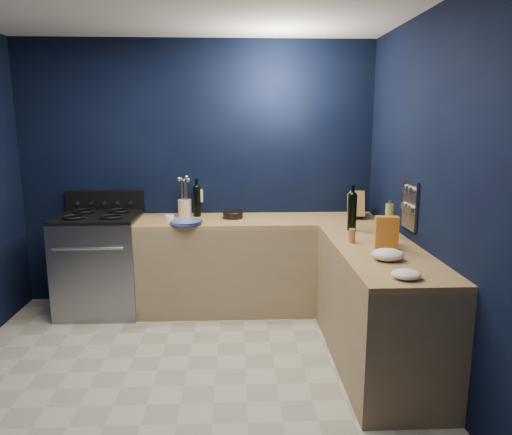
{
  "coord_description": "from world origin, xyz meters",
  "views": [
    {
      "loc": [
        0.37,
        -3.1,
        1.83
      ],
      "look_at": [
        0.55,
        1.0,
        1.0
      ],
      "focal_mm": 33.89,
      "sensor_mm": 36.0,
      "label": 1
    }
  ],
  "objects": [
    {
      "name": "cab_back",
      "position": [
        0.6,
        1.44,
        0.43
      ],
      "size": [
        2.3,
        0.63,
        0.86
      ],
      "primitive_type": "cube",
      "color": "#8F7956",
      "rests_on": "floor"
    },
    {
      "name": "floor",
      "position": [
        0.0,
        0.0,
        -0.01
      ],
      "size": [
        3.5,
        3.5,
        0.02
      ],
      "primitive_type": "cube",
      "color": "#AAA595",
      "rests_on": "ground"
    },
    {
      "name": "knife_block",
      "position": [
        1.54,
        1.45,
        1.02
      ],
      "size": [
        0.16,
        0.3,
        0.3
      ],
      "primitive_type": "cube",
      "rotation": [
        -0.31,
        0.0,
        -0.09
      ],
      "color": "olive",
      "rests_on": "top_back"
    },
    {
      "name": "top_right",
      "position": [
        1.44,
        0.29,
        0.88
      ],
      "size": [
        0.63,
        1.67,
        0.04
      ],
      "primitive_type": "cube",
      "color": "olive",
      "rests_on": "cab_right"
    },
    {
      "name": "backguard",
      "position": [
        -0.93,
        1.72,
        1.04
      ],
      "size": [
        0.76,
        0.06,
        0.2
      ],
      "primitive_type": "cube",
      "color": "black",
      "rests_on": "gas_range"
    },
    {
      "name": "spice_panel",
      "position": [
        1.74,
        0.55,
        1.18
      ],
      "size": [
        0.02,
        0.28,
        0.38
      ],
      "primitive_type": "cube",
      "color": "gray",
      "rests_on": "wall_right"
    },
    {
      "name": "wall_front",
      "position": [
        0.0,
        -1.76,
        1.3
      ],
      "size": [
        3.5,
        0.02,
        2.6
      ],
      "primitive_type": "cube",
      "color": "black",
      "rests_on": "ground"
    },
    {
      "name": "ramekin",
      "position": [
        -0.26,
        1.48,
        0.92
      ],
      "size": [
        0.09,
        0.09,
        0.04
      ],
      "primitive_type": "cylinder",
      "rotation": [
        0.0,
        0.0,
        0.0
      ],
      "color": "white",
      "rests_on": "top_back"
    },
    {
      "name": "top_back",
      "position": [
        0.6,
        1.44,
        0.88
      ],
      "size": [
        2.3,
        0.63,
        0.04
      ],
      "primitive_type": "cube",
      "color": "olive",
      "rests_on": "cab_back"
    },
    {
      "name": "gas_range",
      "position": [
        -0.93,
        1.42,
        0.46
      ],
      "size": [
        0.76,
        0.66,
        0.92
      ],
      "primitive_type": "cube",
      "color": "gray",
      "rests_on": "floor"
    },
    {
      "name": "lemon_basket",
      "position": [
        0.35,
        1.47,
        0.94
      ],
      "size": [
        0.2,
        0.2,
        0.07
      ],
      "primitive_type": "cylinder",
      "rotation": [
        0.0,
        0.0,
        0.04
      ],
      "color": "black",
      "rests_on": "top_back"
    },
    {
      "name": "spice_jar_far",
      "position": [
        1.57,
        0.41,
        0.95
      ],
      "size": [
        0.05,
        0.05,
        0.1
      ],
      "primitive_type": "cylinder",
      "rotation": [
        0.0,
        0.0,
        -0.02
      ],
      "color": "olive",
      "rests_on": "top_right"
    },
    {
      "name": "spice_jar_near",
      "position": [
        1.27,
        0.48,
        0.96
      ],
      "size": [
        0.07,
        0.07,
        0.11
      ],
      "primitive_type": "cylinder",
      "rotation": [
        0.0,
        0.0,
        0.35
      ],
      "color": "olive",
      "rests_on": "top_right"
    },
    {
      "name": "towel_end",
      "position": [
        1.39,
        -0.39,
        0.93
      ],
      "size": [
        0.2,
        0.18,
        0.05
      ],
      "primitive_type": "ellipsoid",
      "rotation": [
        0.0,
        0.0,
        -0.11
      ],
      "color": "white",
      "rests_on": "top_right"
    },
    {
      "name": "crouton_bag",
      "position": [
        1.48,
        0.29,
        1.02
      ],
      "size": [
        0.17,
        0.1,
        0.24
      ],
      "primitive_type": "cube",
      "rotation": [
        0.0,
        0.0,
        -0.13
      ],
      "color": "#AF150B",
      "rests_on": "top_right"
    },
    {
      "name": "oven_door",
      "position": [
        -0.93,
        1.1,
        0.45
      ],
      "size": [
        0.59,
        0.02,
        0.42
      ],
      "primitive_type": "cube",
      "color": "black",
      "rests_on": "gas_range"
    },
    {
      "name": "wall_right",
      "position": [
        1.76,
        0.0,
        1.3
      ],
      "size": [
        0.02,
        3.5,
        2.6
      ],
      "primitive_type": "cube",
      "color": "black",
      "rests_on": "ground"
    },
    {
      "name": "wall_back",
      "position": [
        0.0,
        1.76,
        1.3
      ],
      "size": [
        3.5,
        0.02,
        2.6
      ],
      "primitive_type": "cube",
      "color": "black",
      "rests_on": "ground"
    },
    {
      "name": "plate_stack",
      "position": [
        -0.08,
        1.2,
        0.92
      ],
      "size": [
        0.3,
        0.3,
        0.04
      ],
      "primitive_type": "cylinder",
      "rotation": [
        0.0,
        0.0,
        -0.08
      ],
      "color": "#364093",
      "rests_on": "top_back"
    },
    {
      "name": "cab_right",
      "position": [
        1.44,
        0.29,
        0.43
      ],
      "size": [
        0.63,
        1.67,
        0.86
      ],
      "primitive_type": "cube",
      "color": "#8F7956",
      "rests_on": "floor"
    },
    {
      "name": "wine_bottle_back",
      "position": [
        -0.0,
        1.58,
        1.05
      ],
      "size": [
        0.08,
        0.08,
        0.29
      ],
      "primitive_type": "cylinder",
      "rotation": [
        0.0,
        0.0,
        0.12
      ],
      "color": "black",
      "rests_on": "top_back"
    },
    {
      "name": "wine_bottle_right",
      "position": [
        1.37,
        0.91,
        1.06
      ],
      "size": [
        0.09,
        0.09,
        0.31
      ],
      "primitive_type": "cylinder",
      "rotation": [
        0.0,
        0.0,
        0.2
      ],
      "color": "black",
      "rests_on": "top_right"
    },
    {
      "name": "utensil_crock",
      "position": [
        -0.13,
        1.59,
        0.98
      ],
      "size": [
        0.13,
        0.13,
        0.17
      ],
      "primitive_type": "cylinder",
      "rotation": [
        0.0,
        0.0,
        -0.01
      ],
      "color": "beige",
      "rests_on": "top_back"
    },
    {
      "name": "oil_bottle",
      "position": [
        1.61,
        0.65,
        1.04
      ],
      "size": [
        0.07,
        0.07,
        0.27
      ],
      "primitive_type": "cylinder",
      "rotation": [
        0.0,
        0.0,
        -0.08
      ],
      "color": "#95AE39",
      "rests_on": "top_right"
    },
    {
      "name": "cooktop",
      "position": [
        -0.93,
        1.42,
        0.94
      ],
      "size": [
        0.76,
        0.66,
        0.03
      ],
      "primitive_type": "cube",
      "color": "black",
      "rests_on": "gas_range"
    },
    {
      "name": "wall_outlet",
      "position": [
        0.0,
        1.74,
        1.08
      ],
      "size": [
        0.09,
        0.02,
        0.13
      ],
      "primitive_type": "cube",
      "color": "white",
      "rests_on": "wall_back"
    },
    {
      "name": "towel_front",
      "position": [
        1.4,
        0.0,
        0.94
      ],
      "size": [
        0.23,
        0.2,
        0.08
      ],
      "primitive_type": "ellipsoid",
      "rotation": [
        0.0,
        0.0,
        -0.05
      ],
      "color": "white",
      "rests_on": "top_right"
    }
  ]
}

